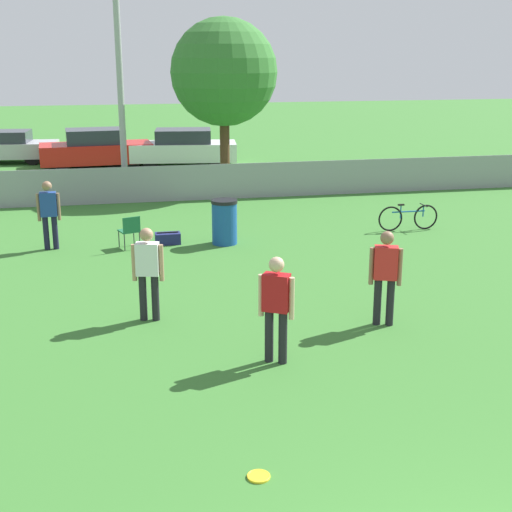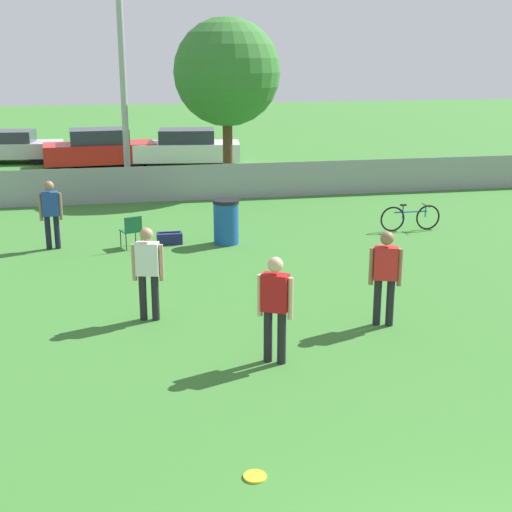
{
  "view_description": "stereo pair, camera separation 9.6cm",
  "coord_description": "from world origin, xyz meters",
  "px_view_note": "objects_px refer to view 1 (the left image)",
  "views": [
    {
      "loc": [
        -3.15,
        -3.64,
        4.46
      ],
      "look_at": [
        -0.73,
        7.93,
        1.05
      ],
      "focal_mm": 50.0,
      "sensor_mm": 36.0,
      "label": 1
    },
    {
      "loc": [
        -3.06,
        -3.65,
        4.46
      ],
      "look_at": [
        -0.73,
        7.93,
        1.05
      ],
      "focal_mm": 50.0,
      "sensor_mm": 36.0,
      "label": 2
    }
  ],
  "objects_px": {
    "player_thrower_red": "(385,272)",
    "spectator_in_blue": "(49,211)",
    "player_defender_red": "(276,303)",
    "gear_bag_sideline": "(168,238)",
    "bicycle_sideline": "(408,217)",
    "parked_car_red": "(96,149)",
    "tree_near_pole": "(224,73)",
    "folding_chair_sideline": "(130,229)",
    "light_pole": "(116,7)",
    "frisbee_disc": "(259,476)",
    "parked_car_silver": "(1,147)",
    "player_receiver_white": "(148,268)",
    "parked_car_white": "(184,148)",
    "trash_bin": "(224,222)"
  },
  "relations": [
    {
      "from": "parked_car_red",
      "to": "player_defender_red",
      "type": "bearing_deg",
      "value": -86.21
    },
    {
      "from": "player_thrower_red",
      "to": "parked_car_silver",
      "type": "height_order",
      "value": "player_thrower_red"
    },
    {
      "from": "tree_near_pole",
      "to": "parked_car_white",
      "type": "xyz_separation_m",
      "value": [
        -0.78,
        5.53,
        -3.09
      ]
    },
    {
      "from": "gear_bag_sideline",
      "to": "player_defender_red",
      "type": "bearing_deg",
      "value": -82.18
    },
    {
      "from": "tree_near_pole",
      "to": "bicycle_sideline",
      "type": "xyz_separation_m",
      "value": [
        3.67,
        -6.62,
        -3.45
      ]
    },
    {
      "from": "player_thrower_red",
      "to": "spectator_in_blue",
      "type": "xyz_separation_m",
      "value": [
        -5.8,
        6.09,
        -0.02
      ]
    },
    {
      "from": "tree_near_pole",
      "to": "frisbee_disc",
      "type": "xyz_separation_m",
      "value": [
        -2.41,
        -16.68,
        -3.77
      ]
    },
    {
      "from": "player_receiver_white",
      "to": "frisbee_disc",
      "type": "distance_m",
      "value": 5.15
    },
    {
      "from": "player_defender_red",
      "to": "trash_bin",
      "type": "bearing_deg",
      "value": 116.86
    },
    {
      "from": "bicycle_sideline",
      "to": "parked_car_red",
      "type": "distance_m",
      "value": 14.67
    },
    {
      "from": "light_pole",
      "to": "spectator_in_blue",
      "type": "distance_m",
      "value": 8.23
    },
    {
      "from": "frisbee_disc",
      "to": "parked_car_silver",
      "type": "xyz_separation_m",
      "value": [
        -5.67,
        24.29,
        0.65
      ]
    },
    {
      "from": "player_thrower_red",
      "to": "player_receiver_white",
      "type": "distance_m",
      "value": 3.98
    },
    {
      "from": "frisbee_disc",
      "to": "parked_car_white",
      "type": "bearing_deg",
      "value": 85.82
    },
    {
      "from": "tree_near_pole",
      "to": "folding_chair_sideline",
      "type": "height_order",
      "value": "tree_near_pole"
    },
    {
      "from": "player_receiver_white",
      "to": "parked_car_white",
      "type": "distance_m",
      "value": 17.39
    },
    {
      "from": "frisbee_disc",
      "to": "parked_car_red",
      "type": "relative_size",
      "value": 0.06
    },
    {
      "from": "folding_chair_sideline",
      "to": "trash_bin",
      "type": "relative_size",
      "value": 0.73
    },
    {
      "from": "spectator_in_blue",
      "to": "frisbee_disc",
      "type": "xyz_separation_m",
      "value": [
        2.8,
        -10.06,
        -0.91
      ]
    },
    {
      "from": "tree_near_pole",
      "to": "player_receiver_white",
      "type": "bearing_deg",
      "value": -105.57
    },
    {
      "from": "spectator_in_blue",
      "to": "frisbee_disc",
      "type": "bearing_deg",
      "value": 104.85
    },
    {
      "from": "player_defender_red",
      "to": "parked_car_red",
      "type": "relative_size",
      "value": 0.37
    },
    {
      "from": "spectator_in_blue",
      "to": "parked_car_white",
      "type": "xyz_separation_m",
      "value": [
        4.43,
        12.15,
        -0.23
      ]
    },
    {
      "from": "player_defender_red",
      "to": "parked_car_white",
      "type": "xyz_separation_m",
      "value": [
        0.75,
        19.34,
        -0.25
      ]
    },
    {
      "from": "folding_chair_sideline",
      "to": "gear_bag_sideline",
      "type": "bearing_deg",
      "value": 177.27
    },
    {
      "from": "player_defender_red",
      "to": "trash_bin",
      "type": "xyz_separation_m",
      "value": [
        0.36,
        6.85,
        -0.4
      ]
    },
    {
      "from": "spectator_in_blue",
      "to": "player_defender_red",
      "type": "bearing_deg",
      "value": 116.37
    },
    {
      "from": "player_thrower_red",
      "to": "spectator_in_blue",
      "type": "distance_m",
      "value": 8.41
    },
    {
      "from": "light_pole",
      "to": "tree_near_pole",
      "type": "xyz_separation_m",
      "value": [
        3.3,
        0.21,
        -1.94
      ]
    },
    {
      "from": "tree_near_pole",
      "to": "parked_car_silver",
      "type": "xyz_separation_m",
      "value": [
        -8.08,
        7.61,
        -3.13
      ]
    },
    {
      "from": "player_defender_red",
      "to": "gear_bag_sideline",
      "type": "xyz_separation_m",
      "value": [
        -0.98,
        7.1,
        -0.8
      ]
    },
    {
      "from": "frisbee_disc",
      "to": "bicycle_sideline",
      "type": "bearing_deg",
      "value": 58.87
    },
    {
      "from": "bicycle_sideline",
      "to": "parked_car_red",
      "type": "height_order",
      "value": "parked_car_red"
    },
    {
      "from": "player_thrower_red",
      "to": "folding_chair_sideline",
      "type": "bearing_deg",
      "value": 144.5
    },
    {
      "from": "frisbee_disc",
      "to": "parked_car_red",
      "type": "height_order",
      "value": "parked_car_red"
    },
    {
      "from": "parked_car_red",
      "to": "trash_bin",
      "type": "bearing_deg",
      "value": -80.51
    },
    {
      "from": "player_thrower_red",
      "to": "bicycle_sideline",
      "type": "relative_size",
      "value": 1.01
    },
    {
      "from": "parked_car_white",
      "to": "gear_bag_sideline",
      "type": "bearing_deg",
      "value": -90.76
    },
    {
      "from": "player_receiver_white",
      "to": "trash_bin",
      "type": "bearing_deg",
      "value": 80.03
    },
    {
      "from": "player_receiver_white",
      "to": "player_defender_red",
      "type": "bearing_deg",
      "value": -37.15
    },
    {
      "from": "player_thrower_red",
      "to": "tree_near_pole",
      "type": "bearing_deg",
      "value": 112.39
    },
    {
      "from": "spectator_in_blue",
      "to": "trash_bin",
      "type": "height_order",
      "value": "spectator_in_blue"
    },
    {
      "from": "player_receiver_white",
      "to": "parked_car_red",
      "type": "xyz_separation_m",
      "value": [
        -0.98,
        17.42,
        -0.23
      ]
    },
    {
      "from": "player_receiver_white",
      "to": "bicycle_sideline",
      "type": "height_order",
      "value": "player_receiver_white"
    },
    {
      "from": "player_defender_red",
      "to": "gear_bag_sideline",
      "type": "distance_m",
      "value": 7.22
    },
    {
      "from": "light_pole",
      "to": "parked_car_silver",
      "type": "xyz_separation_m",
      "value": [
        -4.78,
        7.82,
        -5.06
      ]
    },
    {
      "from": "player_thrower_red",
      "to": "folding_chair_sideline",
      "type": "relative_size",
      "value": 2.08
    },
    {
      "from": "player_receiver_white",
      "to": "tree_near_pole",
      "type": "bearing_deg",
      "value": 88.29
    },
    {
      "from": "light_pole",
      "to": "spectator_in_blue",
      "type": "bearing_deg",
      "value": -106.6
    },
    {
      "from": "player_defender_red",
      "to": "folding_chair_sideline",
      "type": "xyz_separation_m",
      "value": [
        -1.87,
        6.85,
        -0.48
      ]
    }
  ]
}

